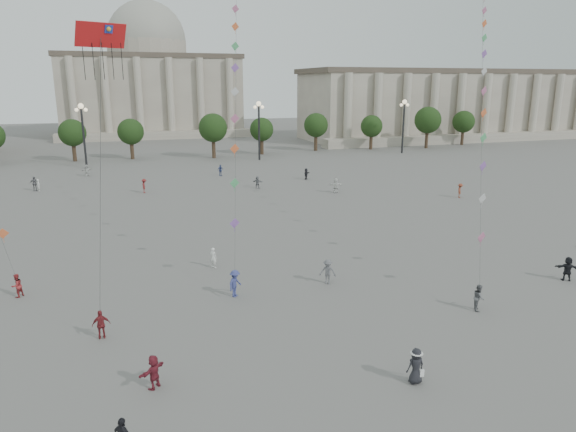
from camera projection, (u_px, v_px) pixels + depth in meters
name	position (u px, v px, depth m)	size (l,w,h in m)	color
ground	(337.00, 362.00, 26.27)	(360.00, 360.00, 0.00)	#5C5A57
hall_east	(458.00, 104.00, 133.25)	(84.00, 26.22, 17.20)	gray
hall_central	(150.00, 81.00, 141.40)	(48.30, 34.30, 35.50)	gray
tree_row	(171.00, 129.00, 96.57)	(137.12, 5.12, 8.00)	#372B1B
lamp_post_mid_west	(82.00, 124.00, 84.16)	(2.00, 0.90, 10.65)	#262628
lamp_post_mid_east	(259.00, 120.00, 93.30)	(2.00, 0.90, 10.65)	#262628
lamp_post_far_east	(404.00, 116.00, 102.43)	(2.00, 0.90, 10.65)	#262628
person_crowd_0	(220.00, 170.00, 78.70)	(1.01, 0.42, 1.72)	#37457C
person_crowd_3	(568.00, 269.00, 36.90)	(1.65, 0.53, 1.78)	black
person_crowd_4	(87.00, 170.00, 78.31)	(1.65, 0.53, 1.78)	silver
person_crowd_6	(328.00, 272.00, 36.27)	(1.17, 0.67, 1.82)	#5B5B60
person_crowd_7	(336.00, 186.00, 66.41)	(1.79, 0.57, 1.94)	silver
person_crowd_8	(460.00, 191.00, 63.68)	(1.15, 0.66, 1.78)	brown
person_crowd_9	(306.00, 174.00, 75.67)	(1.55, 0.49, 1.67)	black
person_crowd_10	(39.00, 185.00, 67.63)	(0.57, 0.38, 1.57)	silver
person_crowd_12	(257.00, 182.00, 69.31)	(1.53, 0.49, 1.65)	slate
person_crowd_13	(213.00, 258.00, 39.51)	(0.59, 0.39, 1.62)	white
person_crowd_16	(34.00, 184.00, 67.66)	(1.13, 0.47, 1.93)	slate
person_crowd_17	(144.00, 186.00, 66.48)	(1.18, 0.68, 1.83)	maroon
tourist_0	(101.00, 324.00, 28.50)	(0.98, 0.41, 1.68)	maroon
tourist_2	(154.00, 372.00, 23.85)	(1.54, 0.49, 1.66)	maroon
kite_flyer_0	(17.00, 286.00, 34.05)	(0.78, 0.61, 1.61)	#9F2B2D
kite_flyer_1	(235.00, 283.00, 34.10)	(1.20, 0.69, 1.86)	#394081
kite_flyer_2	(479.00, 297.00, 32.09)	(0.82, 0.64, 1.68)	#5A5B5F
hat_person	(416.00, 365.00, 24.23)	(0.88, 0.60, 1.77)	black
dragon_kite	(102.00, 54.00, 22.58)	(2.23, 2.18, 14.98)	red
kite_train_east	(484.00, 11.00, 53.87)	(31.86, 43.62, 66.13)	#3F3F3F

